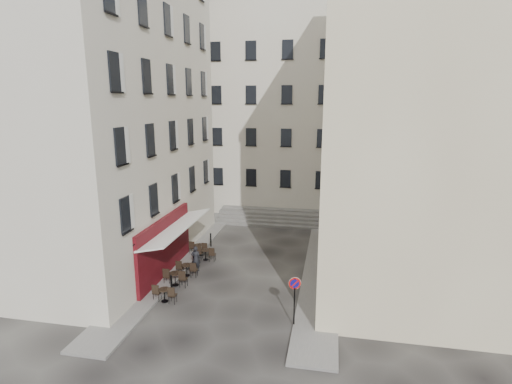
% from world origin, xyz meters
% --- Properties ---
extents(ground, '(90.00, 90.00, 0.00)m').
position_xyz_m(ground, '(0.00, 0.00, 0.00)').
color(ground, black).
rests_on(ground, ground).
extents(sidewalk_left, '(2.00, 22.00, 0.12)m').
position_xyz_m(sidewalk_left, '(-4.50, 4.00, 0.06)').
color(sidewalk_left, slate).
rests_on(sidewalk_left, ground).
extents(sidewalk_right, '(2.00, 18.00, 0.12)m').
position_xyz_m(sidewalk_right, '(4.50, 3.00, 0.06)').
color(sidewalk_right, slate).
rests_on(sidewalk_right, ground).
extents(building_left, '(12.20, 16.20, 20.60)m').
position_xyz_m(building_left, '(-10.50, 3.00, 10.31)').
color(building_left, beige).
rests_on(building_left, ground).
extents(building_right, '(12.20, 14.20, 18.60)m').
position_xyz_m(building_right, '(10.50, 3.50, 9.31)').
color(building_right, '#BCAD8B').
rests_on(building_right, ground).
extents(building_back, '(18.20, 10.20, 18.60)m').
position_xyz_m(building_back, '(-1.00, 19.00, 9.31)').
color(building_back, beige).
rests_on(building_back, ground).
extents(cafe_storefront, '(1.74, 7.30, 3.50)m').
position_xyz_m(cafe_storefront, '(-4.32, 1.00, 1.88)').
color(cafe_storefront, '#490A0F').
rests_on(cafe_storefront, ground).
extents(stone_steps, '(9.00, 3.15, 0.80)m').
position_xyz_m(stone_steps, '(0.00, 12.57, 0.40)').
color(stone_steps, '#5F5D5A').
rests_on(stone_steps, ground).
extents(bollard_near, '(0.12, 0.12, 0.98)m').
position_xyz_m(bollard_near, '(-3.25, -1.00, 0.53)').
color(bollard_near, black).
rests_on(bollard_near, ground).
extents(bollard_mid, '(0.12, 0.12, 0.98)m').
position_xyz_m(bollard_mid, '(-3.25, 2.50, 0.53)').
color(bollard_mid, black).
rests_on(bollard_mid, ground).
extents(bollard_far, '(0.12, 0.12, 0.98)m').
position_xyz_m(bollard_far, '(-3.25, 6.00, 0.53)').
color(bollard_far, black).
rests_on(bollard_far, ground).
extents(no_parking_sign, '(0.54, 0.17, 2.39)m').
position_xyz_m(no_parking_sign, '(3.53, -3.12, 1.70)').
color(no_parking_sign, black).
rests_on(no_parking_sign, ground).
extents(bistro_table_a, '(1.26, 0.59, 0.89)m').
position_xyz_m(bistro_table_a, '(-3.14, -2.10, 0.45)').
color(bistro_table_a, black).
rests_on(bistro_table_a, ground).
extents(bistro_table_b, '(1.36, 0.64, 0.96)m').
position_xyz_m(bistro_table_b, '(-3.31, -0.28, 0.49)').
color(bistro_table_b, black).
rests_on(bistro_table_b, ground).
extents(bistro_table_c, '(1.28, 0.60, 0.90)m').
position_xyz_m(bistro_table_c, '(-3.13, 1.02, 0.46)').
color(bistro_table_c, black).
rests_on(bistro_table_c, ground).
extents(bistro_table_d, '(1.28, 0.60, 0.90)m').
position_xyz_m(bistro_table_d, '(-2.79, 3.51, 0.46)').
color(bistro_table_d, black).
rests_on(bistro_table_d, ground).
extents(bistro_table_e, '(1.30, 0.61, 0.91)m').
position_xyz_m(bistro_table_e, '(-3.52, 4.26, 0.47)').
color(bistro_table_e, black).
rests_on(bistro_table_e, ground).
extents(pedestrian, '(0.60, 0.43, 1.55)m').
position_xyz_m(pedestrian, '(-2.88, 1.87, 0.77)').
color(pedestrian, black).
rests_on(pedestrian, ground).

